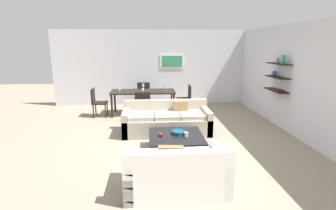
{
  "coord_description": "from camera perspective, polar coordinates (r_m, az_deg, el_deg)",
  "views": [
    {
      "loc": [
        -0.53,
        -5.81,
        2.19
      ],
      "look_at": [
        -0.05,
        0.2,
        0.75
      ],
      "focal_mm": 27.2,
      "sensor_mm": 36.0,
      "label": 1
    }
  ],
  "objects": [
    {
      "name": "candle_jar",
      "position": [
        5.17,
        4.11,
        -6.58
      ],
      "size": [
        0.08,
        0.08,
        0.09
      ],
      "primitive_type": "cylinder",
      "color": "silver",
      "rests_on": "coffee_table"
    },
    {
      "name": "wine_glass_left_near",
      "position": [
        8.04,
        -10.86,
        3.7
      ],
      "size": [
        0.08,
        0.08,
        0.17
      ],
      "color": "silver",
      "rests_on": "dining_table"
    },
    {
      "name": "sofa_beige",
      "position": [
        6.45,
        -0.3,
        -3.68
      ],
      "size": [
        2.17,
        0.9,
        0.78
      ],
      "color": "#B2A893",
      "rests_on": "ground"
    },
    {
      "name": "wine_glass_right_far",
      "position": [
        8.22,
        -0.52,
        4.22
      ],
      "size": [
        0.08,
        0.08,
        0.18
      ],
      "color": "silver",
      "rests_on": "dining_table"
    },
    {
      "name": "decorative_bowl",
      "position": [
        5.29,
        2.37,
        -6.1
      ],
      "size": [
        0.29,
        0.29,
        0.08
      ],
      "color": "navy",
      "rests_on": "coffee_table"
    },
    {
      "name": "ground_plane",
      "position": [
        6.24,
        0.64,
        -7.14
      ],
      "size": [
        18.0,
        18.0,
        0.0
      ],
      "primitive_type": "plane",
      "color": "gray"
    },
    {
      "name": "wine_glass_head",
      "position": [
        8.47,
        -5.59,
        4.39
      ],
      "size": [
        0.08,
        0.08,
        0.17
      ],
      "color": "silver",
      "rests_on": "dining_table"
    },
    {
      "name": "back_wall_unit",
      "position": [
        9.42,
        0.55,
        8.34
      ],
      "size": [
        8.4,
        0.09,
        2.7
      ],
      "color": "silver",
      "rests_on": "ground"
    },
    {
      "name": "dining_chair_foot",
      "position": [
        7.35,
        -5.68,
        0.11
      ],
      "size": [
        0.44,
        0.44,
        0.88
      ],
      "color": "black",
      "rests_on": "ground"
    },
    {
      "name": "coffee_table",
      "position": [
        5.31,
        1.79,
        -8.7
      ],
      "size": [
        1.1,
        1.1,
        0.38
      ],
      "color": "black",
      "rests_on": "ground"
    },
    {
      "name": "dining_chair_right_far",
      "position": [
        8.45,
        4.08,
        1.9
      ],
      "size": [
        0.44,
        0.44,
        0.88
      ],
      "color": "black",
      "rests_on": "ground"
    },
    {
      "name": "wine_glass_foot",
      "position": [
        7.74,
        -5.68,
        3.47
      ],
      "size": [
        0.07,
        0.07,
        0.16
      ],
      "color": "silver",
      "rests_on": "dining_table"
    },
    {
      "name": "apple_on_coffee_table",
      "position": [
        5.16,
        -1.67,
        -6.62
      ],
      "size": [
        0.08,
        0.08,
        0.08
      ],
      "primitive_type": "sphere",
      "color": "red",
      "rests_on": "coffee_table"
    },
    {
      "name": "dining_chair_left_near",
      "position": [
        8.13,
        -15.62,
        0.97
      ],
      "size": [
        0.44,
        0.44,
        0.88
      ],
      "color": "black",
      "rests_on": "ground"
    },
    {
      "name": "right_wall_shelf_unit",
      "position": [
        7.38,
        24.45,
        5.71
      ],
      "size": [
        0.34,
        8.2,
        2.7
      ],
      "color": "silver",
      "rests_on": "ground"
    },
    {
      "name": "loveseat_white",
      "position": [
        4.01,
        1.78,
        -14.83
      ],
      "size": [
        1.54,
        0.9,
        0.78
      ],
      "color": "white",
      "rests_on": "ground"
    },
    {
      "name": "dining_table",
      "position": [
        8.13,
        -5.61,
        2.69
      ],
      "size": [
        2.02,
        0.86,
        0.75
      ],
      "color": "black",
      "rests_on": "ground"
    },
    {
      "name": "dining_chair_head",
      "position": [
        8.99,
        -5.49,
        2.57
      ],
      "size": [
        0.44,
        0.44,
        0.88
      ],
      "color": "black",
      "rests_on": "ground"
    }
  ]
}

